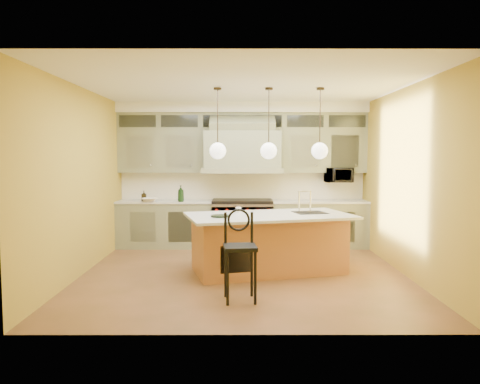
{
  "coord_description": "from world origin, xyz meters",
  "views": [
    {
      "loc": [
        -0.07,
        -7.2,
        1.86
      ],
      "look_at": [
        -0.05,
        0.7,
        1.23
      ],
      "focal_mm": 35.0,
      "sensor_mm": 36.0,
      "label": 1
    }
  ],
  "objects_px": {
    "range": "(242,223)",
    "counter_stool": "(240,249)",
    "kitchen_island": "(269,242)",
    "microwave": "(339,175)"
  },
  "relations": [
    {
      "from": "range",
      "to": "microwave",
      "type": "relative_size",
      "value": 2.21
    },
    {
      "from": "microwave",
      "to": "range",
      "type": "bearing_deg",
      "value": -176.88
    },
    {
      "from": "kitchen_island",
      "to": "counter_stool",
      "type": "height_order",
      "value": "kitchen_island"
    },
    {
      "from": "kitchen_island",
      "to": "microwave",
      "type": "height_order",
      "value": "microwave"
    },
    {
      "from": "range",
      "to": "counter_stool",
      "type": "distance_m",
      "value": 3.48
    },
    {
      "from": "counter_stool",
      "to": "microwave",
      "type": "distance_m",
      "value": 4.18
    },
    {
      "from": "range",
      "to": "counter_stool",
      "type": "xyz_separation_m",
      "value": [
        -0.06,
        -3.47,
        0.18
      ]
    },
    {
      "from": "microwave",
      "to": "kitchen_island",
      "type": "bearing_deg",
      "value": -126.44
    },
    {
      "from": "range",
      "to": "counter_stool",
      "type": "relative_size",
      "value": 1.03
    },
    {
      "from": "range",
      "to": "counter_stool",
      "type": "bearing_deg",
      "value": -90.93
    }
  ]
}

